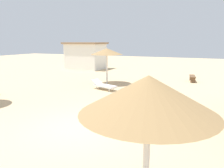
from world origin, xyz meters
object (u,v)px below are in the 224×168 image
parasol_0 (107,52)px  parasol_3 (148,95)px  lounger_0 (103,85)px  beach_cabana (86,56)px  bench_0 (192,77)px

parasol_0 → parasol_3: 13.69m
parasol_0 → parasol_3: bearing=-61.3°
lounger_0 → beach_cabana: size_ratio=0.45×
parasol_0 → lounger_0: 3.05m
parasol_0 → lounger_0: (0.70, -2.00, -2.20)m
parasol_3 → lounger_0: parasol_3 is taller
bench_0 → parasol_3: bearing=-87.9°
parasol_3 → bench_0: size_ratio=1.78×
parasol_3 → bench_0: bearing=92.1°
parasol_3 → beach_cabana: beach_cabana is taller
lounger_0 → beach_cabana: 12.09m
lounger_0 → bench_0: 7.88m
parasol_0 → parasol_3: parasol_0 is taller
beach_cabana → lounger_0: bearing=-53.1°
bench_0 → parasol_0: bearing=-147.5°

